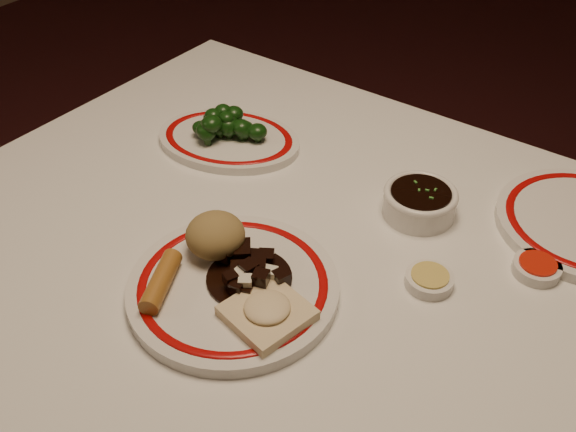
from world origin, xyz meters
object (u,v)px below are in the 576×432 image
at_px(rice_mound, 215,235).
at_px(stirfry_heap, 249,271).
at_px(main_plate, 233,287).
at_px(spring_roll, 161,281).
at_px(soy_bowl, 419,203).
at_px(broccoli_pile, 223,124).
at_px(dining_table, 318,303).
at_px(broccoli_plate, 229,139).
at_px(fried_wonton, 267,311).

relative_size(rice_mound, stirfry_heap, 0.69).
height_order(main_plate, spring_roll, spring_roll).
distance_m(stirfry_heap, soy_bowl, 0.29).
bearing_deg(main_plate, stirfry_heap, 64.25).
bearing_deg(broccoli_pile, rice_mound, -51.27).
height_order(stirfry_heap, broccoli_pile, broccoli_pile).
xyz_separation_m(rice_mound, soy_bowl, (0.17, 0.25, -0.03)).
xyz_separation_m(dining_table, broccoli_plate, (-0.29, 0.15, 0.10)).
bearing_deg(broccoli_plate, spring_roll, -62.91).
bearing_deg(fried_wonton, spring_roll, -163.43).
height_order(fried_wonton, soy_bowl, fried_wonton).
xyz_separation_m(main_plate, spring_roll, (-0.07, -0.06, 0.02)).
height_order(spring_roll, stirfry_heap, stirfry_heap).
relative_size(dining_table, broccoli_pile, 9.63).
relative_size(spring_roll, stirfry_heap, 0.82).
bearing_deg(rice_mound, main_plate, -30.66).
bearing_deg(broccoli_pile, broccoli_plate, 21.24).
xyz_separation_m(rice_mound, spring_roll, (-0.01, -0.09, -0.02)).
distance_m(broccoli_plate, soy_bowl, 0.35).
bearing_deg(stirfry_heap, broccoli_plate, 134.67).
bearing_deg(rice_mound, fried_wonton, -22.61).
height_order(rice_mound, stirfry_heap, rice_mound).
bearing_deg(rice_mound, broccoli_pile, 128.73).
distance_m(spring_roll, broccoli_plate, 0.37).
relative_size(spring_roll, soy_bowl, 0.89).
height_order(dining_table, broccoli_plate, broccoli_plate).
relative_size(fried_wonton, broccoli_pile, 0.86).
bearing_deg(broccoli_pile, spring_roll, -61.66).
xyz_separation_m(dining_table, broccoli_pile, (-0.30, 0.14, 0.13)).
bearing_deg(broccoli_pile, main_plate, -47.56).
xyz_separation_m(rice_mound, stirfry_heap, (0.07, -0.01, -0.02)).
bearing_deg(fried_wonton, rice_mound, 157.39).
xyz_separation_m(dining_table, main_plate, (-0.05, -0.12, 0.10)).
xyz_separation_m(rice_mound, fried_wonton, (0.13, -0.05, -0.02)).
height_order(rice_mound, broccoli_plate, rice_mound).
relative_size(spring_roll, broccoli_plate, 0.33).
distance_m(fried_wonton, stirfry_heap, 0.07).
distance_m(main_plate, spring_roll, 0.09).
distance_m(broccoli_plate, broccoli_pile, 0.03).
height_order(main_plate, rice_mound, rice_mound).
xyz_separation_m(stirfry_heap, broccoli_pile, (-0.25, 0.24, 0.01)).
xyz_separation_m(main_plate, rice_mound, (-0.06, 0.03, 0.04)).
xyz_separation_m(dining_table, soy_bowl, (0.06, 0.17, 0.11)).
height_order(dining_table, spring_roll, spring_roll).
distance_m(main_plate, stirfry_heap, 0.03).
distance_m(rice_mound, spring_roll, 0.10).
height_order(rice_mound, soy_bowl, rice_mound).
distance_m(main_plate, soy_bowl, 0.31).
height_order(spring_roll, soy_bowl, spring_roll).
bearing_deg(stirfry_heap, spring_roll, -133.36).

